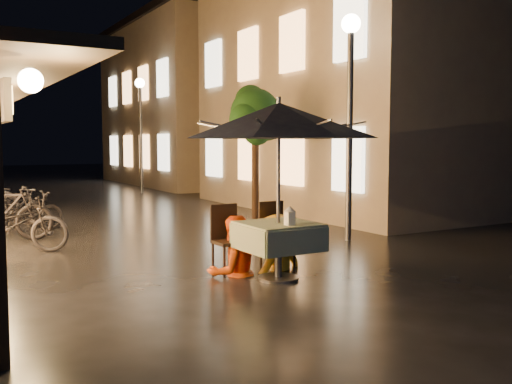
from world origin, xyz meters
TOP-DOWN VIEW (x-y plane):
  - ground at (0.00, 0.00)m, footprint 90.00×90.00m
  - east_building_near at (7.49, 6.50)m, footprint 7.30×9.30m
  - east_building_far at (7.49, 18.00)m, footprint 7.30×10.30m
  - street_tree at (2.41, 4.51)m, footprint 1.43×1.20m
  - streetlamp_near at (3.00, 2.00)m, footprint 0.36×0.36m
  - streetlamp_far at (3.00, 14.00)m, footprint 0.36×0.36m
  - cafe_table at (0.17, 0.02)m, footprint 0.99×0.99m
  - patio_umbrella at (0.17, 0.02)m, footprint 2.62×2.62m
  - cafe_chair_left at (-0.23, 0.76)m, footprint 0.42×0.42m
  - cafe_chair_right at (0.57, 0.76)m, footprint 0.42×0.42m
  - table_lantern at (0.17, -0.26)m, footprint 0.16×0.16m
  - person_orange at (-0.21, 0.62)m, footprint 0.82×0.65m
  - person_yellow at (0.50, 0.58)m, footprint 1.14×0.83m
  - bicycle_0 at (-2.69, 3.89)m, footprint 1.95×1.36m
  - bicycle_1 at (-2.72, 5.08)m, footprint 1.87×0.75m
  - bicycle_2 at (-2.17, 6.19)m, footprint 1.66×0.82m
  - bicycle_3 at (-2.30, 6.49)m, footprint 1.56×1.02m
  - bicycle_4 at (-2.26, 7.37)m, footprint 1.64×1.03m

SIDE VIEW (x-z plane):
  - ground at x=0.00m, z-range 0.00..0.00m
  - bicycle_4 at x=-2.26m, z-range 0.00..0.81m
  - bicycle_2 at x=-2.17m, z-range 0.00..0.83m
  - bicycle_3 at x=-2.30m, z-range 0.00..0.91m
  - bicycle_0 at x=-2.69m, z-range 0.00..0.97m
  - cafe_chair_left at x=-0.23m, z-range 0.05..1.03m
  - cafe_chair_right at x=0.57m, z-range 0.05..1.03m
  - bicycle_1 at x=-2.72m, z-range 0.00..1.09m
  - cafe_table at x=0.17m, z-range 0.20..0.98m
  - person_yellow at x=0.50m, z-range 0.00..1.58m
  - person_orange at x=-0.21m, z-range 0.00..1.63m
  - table_lantern at x=0.17m, z-range 0.79..1.04m
  - patio_umbrella at x=0.17m, z-range 0.92..3.38m
  - street_tree at x=2.41m, z-range 0.85..4.00m
  - streetlamp_near at x=3.00m, z-range 0.80..5.03m
  - streetlamp_far at x=3.00m, z-range 0.80..5.03m
  - east_building_near at x=7.49m, z-range 0.01..6.81m
  - east_building_far at x=7.49m, z-range 0.01..7.31m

